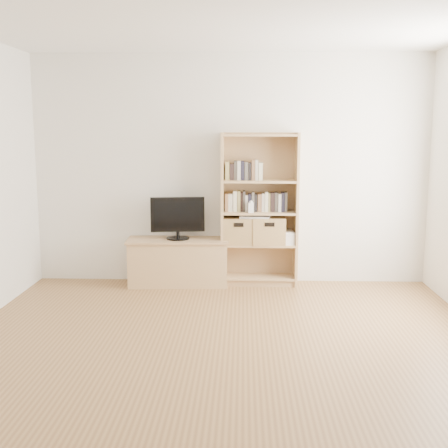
{
  "coord_description": "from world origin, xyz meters",
  "views": [
    {
      "loc": [
        0.15,
        -3.92,
        1.75
      ],
      "look_at": [
        -0.05,
        1.9,
        0.77
      ],
      "focal_mm": 45.0,
      "sensor_mm": 36.0,
      "label": 1
    }
  ],
  "objects_px": {
    "tv_stand": "(178,263)",
    "baby_monitor": "(251,208)",
    "television": "(178,218)",
    "laptop": "(255,217)",
    "basket_right": "(268,230)",
    "bookshelf": "(259,210)",
    "basket_left": "(239,230)"
  },
  "relations": [
    {
      "from": "baby_monitor",
      "to": "basket_right",
      "type": "relative_size",
      "value": 0.3
    },
    {
      "from": "tv_stand",
      "to": "baby_monitor",
      "type": "xyz_separation_m",
      "value": [
        0.82,
        -0.04,
        0.65
      ]
    },
    {
      "from": "baby_monitor",
      "to": "bookshelf",
      "type": "bearing_deg",
      "value": 41.23
    },
    {
      "from": "laptop",
      "to": "basket_left",
      "type": "bearing_deg",
      "value": -176.2
    },
    {
      "from": "basket_left",
      "to": "basket_right",
      "type": "distance_m",
      "value": 0.34
    },
    {
      "from": "tv_stand",
      "to": "basket_right",
      "type": "xyz_separation_m",
      "value": [
        1.03,
        0.05,
        0.38
      ]
    },
    {
      "from": "laptop",
      "to": "tv_stand",
      "type": "bearing_deg",
      "value": -169.9
    },
    {
      "from": "television",
      "to": "basket_left",
      "type": "xyz_separation_m",
      "value": [
        0.69,
        0.05,
        -0.14
      ]
    },
    {
      "from": "television",
      "to": "laptop",
      "type": "bearing_deg",
      "value": -5.22
    },
    {
      "from": "tv_stand",
      "to": "baby_monitor",
      "type": "height_order",
      "value": "baby_monitor"
    },
    {
      "from": "television",
      "to": "baby_monitor",
      "type": "xyz_separation_m",
      "value": [
        0.82,
        -0.04,
        0.13
      ]
    },
    {
      "from": "bookshelf",
      "to": "television",
      "type": "xyz_separation_m",
      "value": [
        -0.92,
        -0.05,
        -0.09
      ]
    },
    {
      "from": "bookshelf",
      "to": "basket_left",
      "type": "height_order",
      "value": "bookshelf"
    },
    {
      "from": "tv_stand",
      "to": "bookshelf",
      "type": "bearing_deg",
      "value": 0.07
    },
    {
      "from": "tv_stand",
      "to": "basket_left",
      "type": "height_order",
      "value": "basket_left"
    },
    {
      "from": "television",
      "to": "baby_monitor",
      "type": "relative_size",
      "value": 5.44
    },
    {
      "from": "television",
      "to": "baby_monitor",
      "type": "distance_m",
      "value": 0.84
    },
    {
      "from": "tv_stand",
      "to": "bookshelf",
      "type": "xyz_separation_m",
      "value": [
        0.92,
        0.05,
        0.61
      ]
    },
    {
      "from": "basket_right",
      "to": "baby_monitor",
      "type": "bearing_deg",
      "value": -157.59
    },
    {
      "from": "baby_monitor",
      "to": "basket_right",
      "type": "bearing_deg",
      "value": 20.57
    },
    {
      "from": "bookshelf",
      "to": "basket_left",
      "type": "xyz_separation_m",
      "value": [
        -0.23,
        -0.01,
        -0.24
      ]
    },
    {
      "from": "television",
      "to": "bookshelf",
      "type": "bearing_deg",
      "value": -4.23
    },
    {
      "from": "laptop",
      "to": "bookshelf",
      "type": "bearing_deg",
      "value": 29.19
    },
    {
      "from": "television",
      "to": "tv_stand",
      "type": "bearing_deg",
      "value": 0.0
    },
    {
      "from": "basket_left",
      "to": "tv_stand",
      "type": "bearing_deg",
      "value": -175.28
    },
    {
      "from": "basket_left",
      "to": "baby_monitor",
      "type": "bearing_deg",
      "value": -33.44
    },
    {
      "from": "baby_monitor",
      "to": "basket_left",
      "type": "xyz_separation_m",
      "value": [
        -0.13,
        0.09,
        -0.27
      ]
    },
    {
      "from": "bookshelf",
      "to": "basket_left",
      "type": "bearing_deg",
      "value": -178.81
    },
    {
      "from": "tv_stand",
      "to": "basket_right",
      "type": "height_order",
      "value": "basket_right"
    },
    {
      "from": "basket_left",
      "to": "basket_right",
      "type": "height_order",
      "value": "basket_right"
    },
    {
      "from": "television",
      "to": "basket_right",
      "type": "bearing_deg",
      "value": -4.84
    },
    {
      "from": "television",
      "to": "laptop",
      "type": "distance_m",
      "value": 0.88
    }
  ]
}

